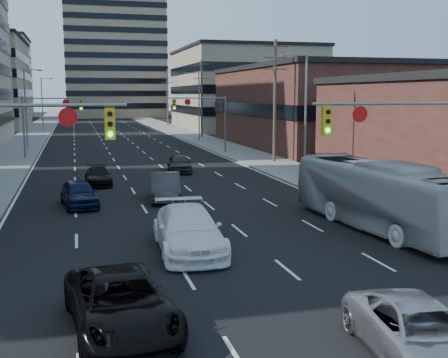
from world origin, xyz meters
name	(u,v)px	position (x,y,z in m)	size (l,w,h in m)	color
ground	(308,350)	(0.00, 0.00, 0.00)	(400.00, 400.00, 0.00)	black
road_surface	(96,120)	(0.00, 130.00, 0.01)	(18.00, 300.00, 0.02)	black
sidewalk_left	(48,120)	(-11.50, 130.00, 0.07)	(5.00, 300.00, 0.15)	slate
sidewalk_right	(143,119)	(11.50, 130.00, 0.07)	(5.00, 300.00, 0.15)	slate
storefront_right_mid	(328,109)	(24.00, 50.00, 4.50)	(20.00, 30.00, 9.00)	#472119
office_right_far	(243,90)	(25.00, 88.00, 7.00)	(22.00, 28.00, 14.00)	gray
apartment_tower	(112,11)	(6.00, 150.00, 29.00)	(26.00, 26.00, 58.00)	gray
bg_block_right	(222,95)	(32.00, 130.00, 6.00)	(22.00, 22.00, 12.00)	gray
signal_near_left	(9,150)	(-7.45, 8.00, 4.33)	(6.59, 0.33, 6.00)	slate
signal_near_right	(402,140)	(7.45, 8.00, 4.33)	(6.59, 0.33, 6.00)	slate
signal_far_left	(48,114)	(-7.68, 45.00, 4.30)	(6.09, 0.33, 6.00)	slate
signal_far_right	(204,113)	(7.68, 45.00, 4.30)	(6.09, 0.33, 6.00)	slate
utility_pole_block	(275,99)	(12.20, 36.00, 5.78)	(2.20, 0.28, 11.00)	#4C3D2D
utility_pole_midblock	(202,97)	(12.20, 66.00, 5.78)	(2.20, 0.28, 11.00)	#4C3D2D
utility_pole_distant	(167,96)	(12.20, 96.00, 5.78)	(2.20, 0.28, 11.00)	#4C3D2D
streetlight_left_mid	(27,104)	(-10.34, 55.00, 5.05)	(2.03, 0.22, 9.00)	slate
streetlight_left_far	(43,101)	(-10.34, 90.00, 5.05)	(2.03, 0.22, 9.00)	slate
streetlight_right_near	(304,110)	(10.34, 25.00, 5.05)	(2.03, 0.22, 9.00)	slate
streetlight_right_far	(198,103)	(10.34, 60.00, 5.05)	(2.03, 0.22, 9.00)	slate
black_pickup	(121,303)	(-4.30, 2.29, 0.75)	(2.50, 5.42, 1.51)	black
white_van	(188,230)	(-1.11, 9.23, 0.87)	(2.44, 5.99, 1.74)	white
silver_suv	(421,334)	(2.27, -1.26, 0.69)	(2.28, 4.94, 1.37)	#A3A3A7
transit_bus	(380,196)	(8.11, 10.64, 1.58)	(2.65, 11.31, 3.15)	#BBBBBB
sedan_blue	(79,193)	(-5.20, 19.64, 0.74)	(1.75, 4.34, 1.48)	black
sedan_grey_center	(166,187)	(-0.24, 20.40, 0.79)	(1.67, 4.80, 1.58)	#2F2F31
sedan_black_far	(98,176)	(-3.84, 27.07, 0.61)	(1.72, 4.24, 1.23)	black
sedan_grey_right	(179,163)	(2.68, 31.92, 0.72)	(1.70, 4.21, 1.44)	#2C2B2E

